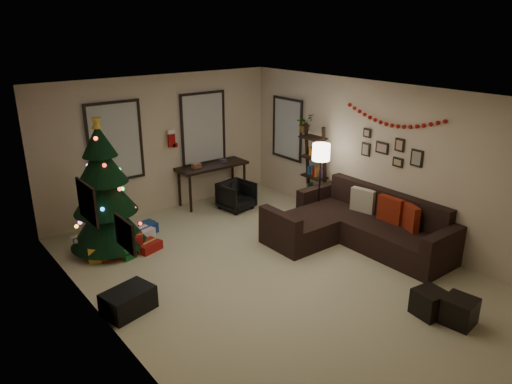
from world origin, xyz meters
The scene contains 28 objects.
floor centered at (0.00, 0.00, 0.00)m, with size 7.00×7.00×0.00m, color #C3BB93.
ceiling centered at (0.00, 0.00, 2.70)m, with size 7.00×7.00×0.00m, color white.
wall_back centered at (0.00, 3.50, 1.35)m, with size 5.00×5.00×0.00m, color beige.
wall_left centered at (-2.50, 0.00, 1.35)m, with size 7.00×7.00×0.00m, color beige.
wall_right centered at (2.50, 0.00, 1.35)m, with size 7.00×7.00×0.00m, color beige.
window_back_left centered at (-0.95, 3.47, 1.55)m, with size 1.05×0.06×1.50m.
window_back_right centered at (0.95, 3.47, 1.55)m, with size 1.05×0.06×1.50m.
window_right_wall centered at (2.47, 2.55, 1.50)m, with size 0.06×0.90×1.30m.
christmas_tree centered at (-1.64, 2.38, 0.96)m, with size 1.25×1.25×2.33m.
presents centered at (-1.42, 2.38, 0.11)m, with size 1.50×1.26×0.30m.
sofa centered at (1.83, 0.01, 0.29)m, with size 1.98×2.86×0.89m.
pillow_red_a centered at (2.21, -0.77, 0.64)m, with size 0.11×0.42×0.42m, color maroon.
pillow_red_b centered at (2.21, -0.38, 0.64)m, with size 0.12×0.46×0.46m, color maroon.
pillow_cream centered at (2.21, 0.21, 0.63)m, with size 0.13×0.44×0.44m, color #BEB49A.
ottoman_near centered at (0.91, -2.05, 0.18)m, with size 0.37×0.37×0.35m, color black.
ottoman_far centered at (1.04, -2.40, 0.18)m, with size 0.38×0.38×0.36m, color black.
desk centered at (0.98, 3.22, 0.73)m, with size 1.53×0.55×0.82m.
desk_chair centered at (1.13, 2.57, 0.29)m, with size 0.56×0.53×0.58m, color black.
bookshelf centered at (2.30, 1.52, 0.86)m, with size 0.30×0.53×1.78m.
potted_plant centered at (2.30, 1.86, 1.80)m, with size 0.43×0.37×0.48m, color #4C4C4C.
floor_lamp centered at (1.95, 1.04, 1.29)m, with size 0.33×0.33×1.55m.
art_map centered at (-2.48, 0.66, 1.57)m, with size 0.04×0.60×0.50m.
art_abstract centered at (-2.48, -0.46, 1.54)m, with size 0.04×0.45×0.35m.
gallery centered at (2.48, -0.07, 1.57)m, with size 0.03×1.25×0.54m.
garland centered at (2.45, -0.08, 2.12)m, with size 0.08×1.90×0.30m, color #A5140C, non-canonical shape.
stocking_left centered at (-0.14, 3.57, 1.54)m, with size 0.20×0.05×0.36m.
stocking_right centered at (0.19, 3.41, 1.46)m, with size 0.20×0.05×0.36m.
storage_bin centered at (-2.17, 0.44, 0.16)m, with size 0.65×0.43×0.32m, color black.
Camera 1 is at (-4.26, -4.99, 3.68)m, focal length 34.07 mm.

